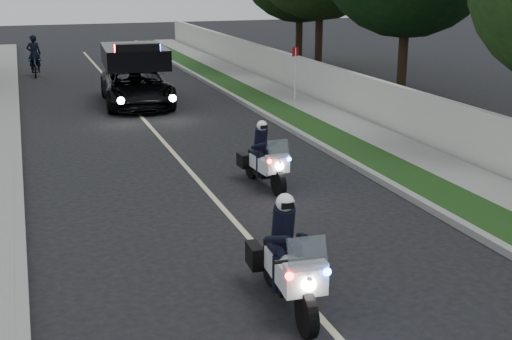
# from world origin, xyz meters

# --- Properties ---
(ground) EXTENTS (120.00, 120.00, 0.00)m
(ground) POSITION_xyz_m (0.00, 0.00, 0.00)
(ground) COLOR black
(ground) RESTS_ON ground
(curb_right) EXTENTS (0.20, 60.00, 0.15)m
(curb_right) POSITION_xyz_m (4.10, 10.00, 0.07)
(curb_right) COLOR gray
(curb_right) RESTS_ON ground
(grass_verge) EXTENTS (1.20, 60.00, 0.16)m
(grass_verge) POSITION_xyz_m (4.80, 10.00, 0.08)
(grass_verge) COLOR #193814
(grass_verge) RESTS_ON ground
(sidewalk_right) EXTENTS (1.40, 60.00, 0.16)m
(sidewalk_right) POSITION_xyz_m (6.10, 10.00, 0.08)
(sidewalk_right) COLOR gray
(sidewalk_right) RESTS_ON ground
(property_wall) EXTENTS (0.22, 60.00, 1.50)m
(property_wall) POSITION_xyz_m (7.10, 10.00, 0.75)
(property_wall) COLOR beige
(property_wall) RESTS_ON ground
(curb_left) EXTENTS (0.20, 60.00, 0.15)m
(curb_left) POSITION_xyz_m (-4.10, 10.00, 0.07)
(curb_left) COLOR gray
(curb_left) RESTS_ON ground
(lane_marking) EXTENTS (0.12, 50.00, 0.01)m
(lane_marking) POSITION_xyz_m (0.00, 10.00, 0.00)
(lane_marking) COLOR #BFB78C
(lane_marking) RESTS_ON ground
(police_moto_left) EXTENTS (0.86, 2.11, 1.76)m
(police_moto_left) POSITION_xyz_m (-0.34, -0.66, 0.00)
(police_moto_left) COLOR silver
(police_moto_left) RESTS_ON ground
(police_moto_right) EXTENTS (0.79, 1.89, 1.57)m
(police_moto_right) POSITION_xyz_m (1.35, 5.06, 0.00)
(police_moto_right) COLOR silver
(police_moto_right) RESTS_ON ground
(police_suv) EXTENTS (2.76, 5.41, 2.56)m
(police_suv) POSITION_xyz_m (0.24, 16.21, 0.00)
(police_suv) COLOR black
(police_suv) RESTS_ON ground
(bicycle) EXTENTS (0.60, 1.69, 0.88)m
(bicycle) POSITION_xyz_m (-3.18, 25.05, 0.00)
(bicycle) COLOR black
(bicycle) RESTS_ON ground
(cyclist) EXTENTS (0.65, 0.43, 1.79)m
(cyclist) POSITION_xyz_m (-3.18, 25.05, 0.00)
(cyclist) COLOR black
(cyclist) RESTS_ON ground
(sign_post) EXTENTS (0.46, 0.46, 2.22)m
(sign_post) POSITION_xyz_m (6.00, 14.54, 0.00)
(sign_post) COLOR #A4220B
(sign_post) RESTS_ON ground
(tree_right_c) EXTENTS (8.96, 8.96, 11.47)m
(tree_right_c) POSITION_xyz_m (9.87, 13.30, 0.00)
(tree_right_c) COLOR black
(tree_right_c) RESTS_ON ground
(tree_right_d) EXTENTS (8.79, 8.79, 12.24)m
(tree_right_d) POSITION_xyz_m (9.86, 21.00, 0.00)
(tree_right_d) COLOR #203D14
(tree_right_d) RESTS_ON ground
(tree_right_e) EXTENTS (7.95, 7.95, 10.79)m
(tree_right_e) POSITION_xyz_m (10.04, 23.89, 0.00)
(tree_right_e) COLOR #183510
(tree_right_e) RESTS_ON ground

